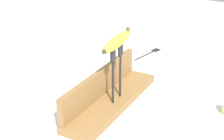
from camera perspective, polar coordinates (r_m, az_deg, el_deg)
The scene contains 6 objects.
ground_plane at distance 1.20m, azimuth 0.00°, elevation -5.43°, with size 3.00×3.00×0.00m, color silver.
wooden_board at distance 1.19m, azimuth 0.00°, elevation -4.91°, with size 0.44×0.11×0.02m, color olive.
board_backstop at distance 1.18m, azimuth -1.90°, elevation -2.04°, with size 0.44×0.02×0.09m, color olive.
fork_stand_center at distance 1.13m, azimuth 0.74°, elevation 0.19°, with size 0.07×0.01×0.18m.
banana_raised_center at distance 1.09m, azimuth 0.76°, elevation 4.45°, with size 0.19×0.05×0.04m.
fork_fallen_near at distance 1.60m, azimuth 5.98°, elevation 2.75°, with size 0.17×0.05×0.01m.
Camera 1 is at (-0.90, -0.50, 0.61)m, focal length 58.71 mm.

